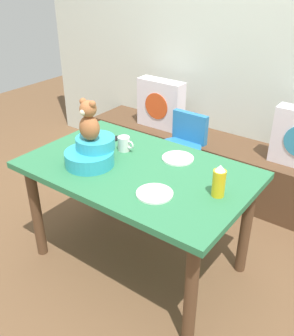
{
  "coord_description": "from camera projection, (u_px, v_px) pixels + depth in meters",
  "views": [
    {
      "loc": [
        1.25,
        -1.59,
        1.85
      ],
      "look_at": [
        0.0,
        0.1,
        0.69
      ],
      "focal_mm": 40.8,
      "sensor_mm": 36.0,
      "label": 1
    }
  ],
  "objects": [
    {
      "name": "dining_table",
      "position": [
        137.0,
        182.0,
        2.35
      ],
      "size": [
        1.39,
        0.86,
        0.74
      ],
      "color": "#2D7247",
      "rests_on": "ground_plane"
    },
    {
      "name": "highchair",
      "position": [
        180.0,
        150.0,
        3.01
      ],
      "size": [
        0.34,
        0.45,
        0.79
      ],
      "color": "#2672B2",
      "rests_on": "ground_plane"
    },
    {
      "name": "pillow_floral_left",
      "position": [
        161.0,
        104.0,
        3.48
      ],
      "size": [
        0.44,
        0.15,
        0.44
      ],
      "color": "silver",
      "rests_on": "window_bench"
    },
    {
      "name": "ground_plane",
      "position": [
        139.0,
        260.0,
        2.66
      ],
      "size": [
        8.0,
        8.0,
        0.0
      ],
      "primitive_type": "plane",
      "color": "brown"
    },
    {
      "name": "infant_seat_teal",
      "position": [
        92.0,
        153.0,
        2.31
      ],
      "size": [
        0.3,
        0.33,
        0.16
      ],
      "color": "#2EA1B9",
      "rests_on": "dining_table"
    },
    {
      "name": "dinner_plate_far",
      "position": [
        178.0,
        158.0,
        2.39
      ],
      "size": [
        0.2,
        0.2,
        0.01
      ],
      "primitive_type": "cylinder",
      "color": "white",
      "rests_on": "dining_table"
    },
    {
      "name": "coffee_mug",
      "position": [
        124.0,
        144.0,
        2.48
      ],
      "size": [
        0.12,
        0.08,
        0.09
      ],
      "color": "silver",
      "rests_on": "dining_table"
    },
    {
      "name": "ketchup_bottle",
      "position": [
        219.0,
        181.0,
        1.99
      ],
      "size": [
        0.07,
        0.07,
        0.18
      ],
      "color": "gold",
      "rests_on": "dining_table"
    },
    {
      "name": "dinner_plate_near",
      "position": [
        155.0,
        194.0,
        2.04
      ],
      "size": [
        0.2,
        0.2,
        0.01
      ],
      "primitive_type": "cylinder",
      "color": "white",
      "rests_on": "dining_table"
    },
    {
      "name": "back_wall",
      "position": [
        247.0,
        36.0,
        3.05
      ],
      "size": [
        4.4,
        0.1,
        2.6
      ],
      "primitive_type": "cube",
      "color": "silver",
      "rests_on": "ground_plane"
    },
    {
      "name": "window_bench",
      "position": [
        219.0,
        166.0,
        3.38
      ],
      "size": [
        2.6,
        0.44,
        0.46
      ],
      "primitive_type": "cube",
      "color": "brown",
      "rests_on": "ground_plane"
    },
    {
      "name": "cell_phone",
      "position": [
        111.0,
        139.0,
        2.65
      ],
      "size": [
        0.13,
        0.16,
        0.01
      ],
      "primitive_type": "cube",
      "rotation": [
        0.0,
        0.0,
        2.64
      ],
      "color": "black",
      "rests_on": "dining_table"
    },
    {
      "name": "teddy_bear",
      "position": [
        89.0,
        121.0,
        2.21
      ],
      "size": [
        0.13,
        0.12,
        0.25
      ],
      "color": "#A25E35",
      "rests_on": "infant_seat_teal"
    }
  ]
}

